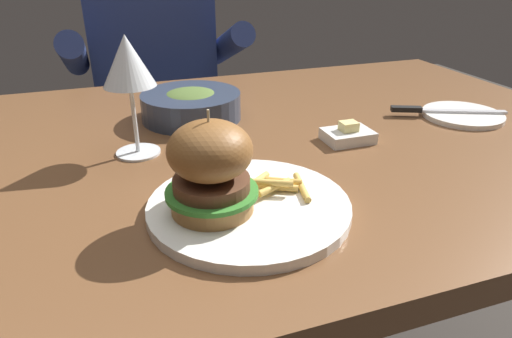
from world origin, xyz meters
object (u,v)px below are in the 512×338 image
burger_sandwich (211,168)px  butter_dish (348,135)px  wine_glass (128,65)px  diner_person (158,113)px  soup_bowl (191,105)px  main_plate (249,207)px  table_knife (437,110)px  bread_plate (463,115)px

burger_sandwich → butter_dish: 0.34m
burger_sandwich → wine_glass: wine_glass is taller
burger_sandwich → butter_dish: bearing=30.7°
burger_sandwich → diner_person: diner_person is taller
burger_sandwich → soup_bowl: size_ratio=0.67×
main_plate → diner_person: (0.01, 0.96, -0.18)m
soup_bowl → wine_glass: bearing=-131.2°
butter_dish → soup_bowl: (-0.23, 0.21, 0.02)m
burger_sandwich → soup_bowl: 0.38m
main_plate → table_knife: size_ratio=1.22×
wine_glass → table_knife: wine_glass is taller
butter_dish → main_plate: bearing=-144.8°
wine_glass → butter_dish: size_ratio=2.32×
soup_bowl → butter_dish: bearing=-41.6°
main_plate → table_knife: (0.47, 0.22, 0.01)m
table_knife → soup_bowl: size_ratio=1.10×
main_plate → diner_person: diner_person is taller
bread_plate → soup_bowl: size_ratio=0.80×
butter_dish → bread_plate: bearing=7.1°
burger_sandwich → bread_plate: 0.61m
wine_glass → butter_dish: (0.35, -0.07, -0.13)m
soup_bowl → diner_person: 0.62m
table_knife → bread_plate: bearing=-23.0°
wine_glass → butter_dish: 0.38m
burger_sandwich → table_knife: burger_sandwich is taller
main_plate → bread_plate: size_ratio=1.68×
soup_bowl → diner_person: diner_person is taller
wine_glass → soup_bowl: size_ratio=0.99×
table_knife → diner_person: bearing=122.6°
butter_dish → diner_person: size_ratio=0.07×
bread_plate → soup_bowl: (-0.51, 0.17, 0.02)m
wine_glass → diner_person: diner_person is taller
wine_glass → butter_dish: bearing=-11.3°
main_plate → table_knife: 0.52m
main_plate → soup_bowl: 0.38m
burger_sandwich → diner_person: size_ratio=0.11×
diner_person → main_plate: bearing=-90.3°
burger_sandwich → wine_glass: bearing=105.3°
table_knife → wine_glass: bearing=178.5°
table_knife → diner_person: size_ratio=0.18×
bread_plate → table_knife: size_ratio=0.73×
bread_plate → soup_bowl: bearing=161.5°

